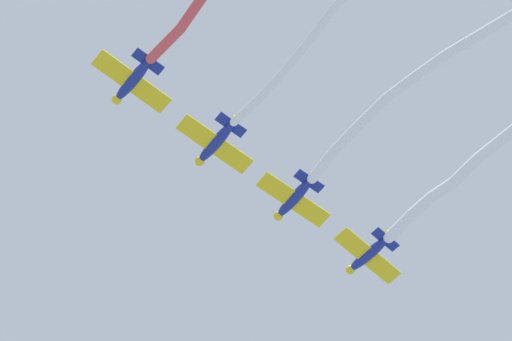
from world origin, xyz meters
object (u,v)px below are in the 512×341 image
at_px(airplane_lead, 368,255).
at_px(airplane_slot, 132,81).
at_px(airplane_left_wing, 294,199).
at_px(airplane_right_wing, 215,143).

xyz_separation_m(airplane_lead, airplane_slot, (-8.27, 22.05, 0.30)).
bearing_deg(airplane_left_wing, airplane_slot, 92.55).
xyz_separation_m(airplane_lead, airplane_left_wing, (-2.75, 7.34, 0.30)).
distance_m(airplane_left_wing, airplane_right_wing, 7.86).
bearing_deg(airplane_right_wing, airplane_lead, -88.55).
xyz_separation_m(airplane_lead, airplane_right_wing, (-5.51, 14.70, 0.00)).
xyz_separation_m(airplane_right_wing, airplane_slot, (-2.76, 7.35, 0.30)).
height_order(airplane_right_wing, airplane_slot, airplane_slot).
distance_m(airplane_lead, airplane_right_wing, 15.70).
distance_m(airplane_right_wing, airplane_slot, 7.86).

